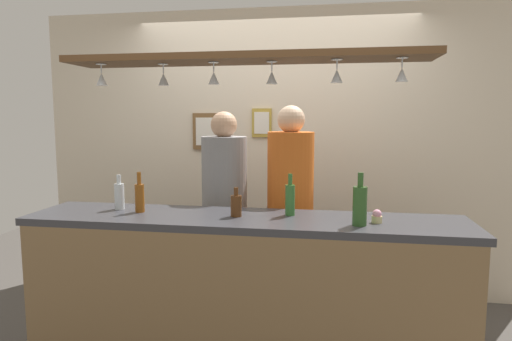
{
  "coord_description": "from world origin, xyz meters",
  "views": [
    {
      "loc": [
        0.52,
        -2.96,
        1.63
      ],
      "look_at": [
        0.0,
        0.1,
        1.25
      ],
      "focal_mm": 31.06,
      "sensor_mm": 36.0,
      "label": 1
    }
  ],
  "objects": [
    {
      "name": "picture_frame_caricature",
      "position": [
        -0.63,
        1.06,
        1.5
      ],
      "size": [
        0.26,
        0.02,
        0.34
      ],
      "color": "brown",
      "rests_on": "back_wall"
    },
    {
      "name": "hanging_wineglass_center",
      "position": [
        0.16,
        -0.3,
        1.87
      ],
      "size": [
        0.07,
        0.07,
        0.13
      ],
      "color": "silver",
      "rests_on": "overhead_glass_rack"
    },
    {
      "name": "hanging_wineglass_center_right",
      "position": [
        0.54,
        -0.34,
        1.87
      ],
      "size": [
        0.07,
        0.07,
        0.13
      ],
      "color": "silver",
      "rests_on": "overhead_glass_rack"
    },
    {
      "name": "picture_frame_crest",
      "position": [
        -0.11,
        1.06,
        1.58
      ],
      "size": [
        0.18,
        0.02,
        0.26
      ],
      "color": "#B29338",
      "rests_on": "back_wall"
    },
    {
      "name": "bottle_soda_clear",
      "position": [
        -0.85,
        -0.27,
        1.11
      ],
      "size": [
        0.06,
        0.06,
        0.23
      ],
      "color": "silver",
      "rests_on": "bar_counter"
    },
    {
      "name": "back_wall",
      "position": [
        0.0,
        1.1,
        1.3
      ],
      "size": [
        4.4,
        0.06,
        2.6
      ],
      "primitive_type": "cube",
      "color": "beige",
      "rests_on": "ground_plane"
    },
    {
      "name": "hanging_wineglass_right",
      "position": [
        0.9,
        -0.36,
        1.87
      ],
      "size": [
        0.07,
        0.07,
        0.13
      ],
      "color": "silver",
      "rests_on": "overhead_glass_rack"
    },
    {
      "name": "bottle_champagne_green",
      "position": [
        0.68,
        -0.45,
        1.14
      ],
      "size": [
        0.08,
        0.08,
        0.3
      ],
      "color": "#2D5623",
      "rests_on": "bar_counter"
    },
    {
      "name": "person_right_orange_shirt",
      "position": [
        0.23,
        0.25,
        1.03
      ],
      "size": [
        0.34,
        0.34,
        1.71
      ],
      "color": "#2D334C",
      "rests_on": "ground_plane"
    },
    {
      "name": "bottle_beer_amber_tall",
      "position": [
        -0.68,
        -0.33,
        1.12
      ],
      "size": [
        0.06,
        0.06,
        0.26
      ],
      "color": "brown",
      "rests_on": "bar_counter"
    },
    {
      "name": "hanging_wineglass_center_left",
      "position": [
        -0.18,
        -0.33,
        1.87
      ],
      "size": [
        0.07,
        0.07,
        0.13
      ],
      "color": "silver",
      "rests_on": "overhead_glass_rack"
    },
    {
      "name": "cupcake",
      "position": [
        0.79,
        -0.37,
        1.06
      ],
      "size": [
        0.06,
        0.06,
        0.08
      ],
      "color": "beige",
      "rests_on": "bar_counter"
    },
    {
      "name": "bar_counter",
      "position": [
        0.0,
        -0.5,
        0.69
      ],
      "size": [
        2.7,
        0.55,
        1.02
      ],
      "color": "#38383D",
      "rests_on": "ground_plane"
    },
    {
      "name": "overhead_glass_rack",
      "position": [
        0.0,
        -0.3,
        1.98
      ],
      "size": [
        2.2,
        0.36,
        0.04
      ],
      "primitive_type": "cube",
      "color": "brown"
    },
    {
      "name": "hanging_wineglass_far_left",
      "position": [
        -0.9,
        -0.36,
        1.87
      ],
      "size": [
        0.07,
        0.07,
        0.13
      ],
      "color": "silver",
      "rests_on": "overhead_glass_rack"
    },
    {
      "name": "hanging_wineglass_left",
      "position": [
        -0.52,
        -0.29,
        1.87
      ],
      "size": [
        0.07,
        0.07,
        0.13
      ],
      "color": "silver",
      "rests_on": "overhead_glass_rack"
    },
    {
      "name": "person_middle_grey_shirt",
      "position": [
        -0.27,
        0.25,
        1.01
      ],
      "size": [
        0.34,
        0.34,
        1.67
      ],
      "color": "#2D334C",
      "rests_on": "ground_plane"
    },
    {
      "name": "bottle_beer_green_import",
      "position": [
        0.28,
        -0.26,
        1.13
      ],
      "size": [
        0.06,
        0.06,
        0.26
      ],
      "color": "#336B2D",
      "rests_on": "bar_counter"
    },
    {
      "name": "bottle_beer_brown_stubby",
      "position": [
        -0.05,
        -0.35,
        1.09
      ],
      "size": [
        0.07,
        0.07,
        0.18
      ],
      "color": "#512D14",
      "rests_on": "bar_counter"
    }
  ]
}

